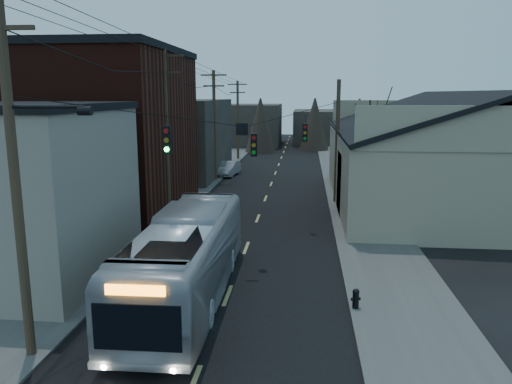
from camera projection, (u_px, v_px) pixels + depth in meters
The scene contains 14 objects.
road_surface at pixel (269, 188), 40.41m from camera, with size 9.00×110.00×0.02m, color black.
sidewalk_left at pixel (191, 186), 41.03m from camera, with size 4.00×110.00×0.12m, color #474744.
sidewalk_right at pixel (351, 189), 39.78m from camera, with size 4.00×110.00×0.12m, color #474744.
building_clapboard at pixel (10, 196), 20.11m from camera, with size 8.00×8.00×7.00m, color gray.
building_brick at pixel (96, 136), 30.65m from camera, with size 10.00×12.00×10.00m, color black.
building_left_far at pixel (173, 138), 46.52m from camera, with size 9.00×14.00×7.00m, color #2E2925.
warehouse at pixel (456, 167), 33.76m from camera, with size 16.16×20.60×7.73m.
building_far_left at pixel (246, 125), 74.59m from camera, with size 10.00×12.00×6.00m, color #2E2925.
building_far_right at pixel (332, 127), 78.31m from camera, with size 12.00×14.00×5.00m, color #2E2925.
bare_tree at pixel (368, 162), 29.33m from camera, with size 0.40×0.40×7.20m, color black.
utility_lines at pixel (218, 132), 34.04m from camera, with size 11.24×45.28×10.50m.
bus at pixel (186, 258), 18.33m from camera, with size 2.70×11.52×3.21m, color #ACB1B8.
parked_car at pixel (228, 169), 46.65m from camera, with size 1.42×4.07×1.34m, color #929399.
fire_hydrant at pixel (356, 298), 17.52m from camera, with size 0.35×0.24×0.72m.
Camera 1 is at (2.83, -9.62, 7.54)m, focal length 35.00 mm.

